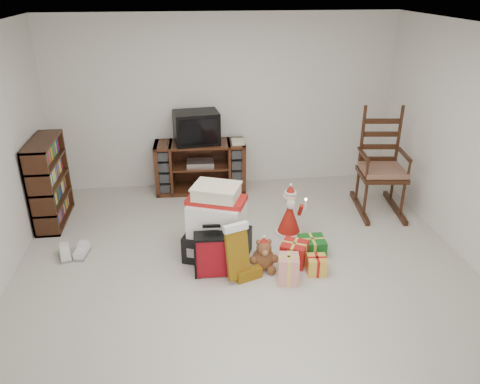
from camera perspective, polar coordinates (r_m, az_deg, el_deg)
name	(u,v)px	position (r m, az deg, el deg)	size (l,w,h in m)	color
room	(246,166)	(4.54, 0.79, 3.18)	(5.01, 5.01, 2.51)	beige
tv_stand	(201,167)	(6.91, -4.84, 3.08)	(1.32, 0.52, 0.75)	#492414
bookshelf	(49,183)	(6.41, -22.22, 0.99)	(0.30, 0.91, 1.11)	#3D1E10
rocking_chair	(379,174)	(6.58, 16.61, 2.06)	(0.69, 1.02, 1.45)	#3D1E10
gift_pile	(217,227)	(5.23, -2.80, -4.28)	(0.83, 0.72, 0.87)	black
red_suitcase	(212,254)	(5.01, -3.38, -7.59)	(0.37, 0.21, 0.55)	maroon
stocking	(237,253)	(4.86, -0.32, -7.42)	(0.31, 0.13, 0.66)	#117B0D
teddy_bear	(263,256)	(5.12, 2.87, -7.84)	(0.25, 0.22, 0.37)	brown
santa_figurine	(289,215)	(5.77, 6.03, -2.86)	(0.33, 0.31, 0.67)	#9F1911
mrs_claus_figurine	(194,222)	(5.65, -5.59, -3.65)	(0.31, 0.29, 0.63)	#9F1911
sneaker_pair	(74,253)	(5.72, -19.62, -6.98)	(0.35, 0.30, 0.10)	silver
gift_cluster	(306,258)	(5.19, 8.03, -8.01)	(0.56, 0.86, 0.26)	#AE1613
crt_television	(196,128)	(6.71, -5.34, 7.83)	(0.67, 0.52, 0.46)	black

